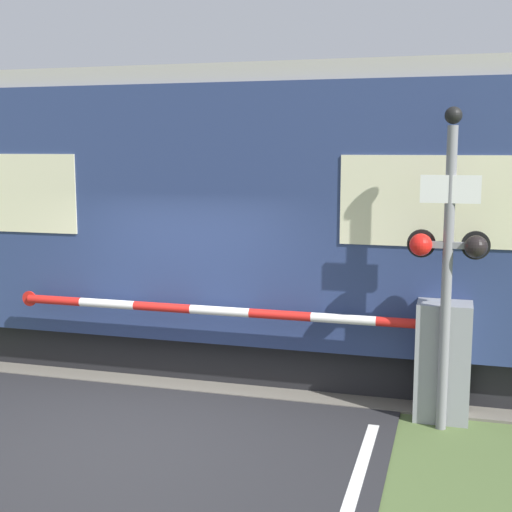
# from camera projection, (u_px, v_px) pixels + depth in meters

# --- Properties ---
(ground_plane) EXTENTS (80.00, 80.00, 0.00)m
(ground_plane) POSITION_uv_depth(u_px,v_px,m) (130.00, 438.00, 7.57)
(ground_plane) COLOR #4C6033
(track_bed) EXTENTS (36.00, 3.20, 0.13)m
(track_bed) POSITION_uv_depth(u_px,v_px,m) (222.00, 355.00, 10.50)
(track_bed) COLOR #666056
(track_bed) RESTS_ON ground_plane
(train) EXTENTS (19.67, 2.84, 4.06)m
(train) POSITION_uv_depth(u_px,v_px,m) (431.00, 222.00, 9.40)
(train) COLOR black
(train) RESTS_ON ground_plane
(crossing_barrier) EXTENTS (5.68, 0.44, 1.35)m
(crossing_barrier) POSITION_uv_depth(u_px,v_px,m) (406.00, 353.00, 8.09)
(crossing_barrier) COLOR gray
(crossing_barrier) RESTS_ON ground_plane
(signal_post) EXTENTS (0.86, 0.26, 3.47)m
(signal_post) POSITION_uv_depth(u_px,v_px,m) (448.00, 251.00, 7.51)
(signal_post) COLOR gray
(signal_post) RESTS_ON ground_plane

